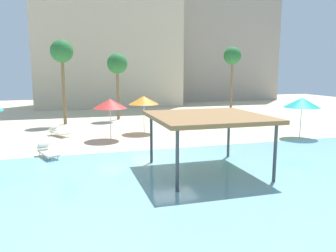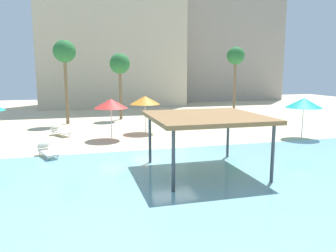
{
  "view_description": "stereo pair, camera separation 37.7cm",
  "coord_description": "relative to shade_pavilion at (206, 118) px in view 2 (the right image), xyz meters",
  "views": [
    {
      "loc": [
        -5.31,
        -16.73,
        4.53
      ],
      "look_at": [
        0.14,
        2.0,
        1.3
      ],
      "focal_mm": 35.38,
      "sensor_mm": 36.0,
      "label": 1
    },
    {
      "loc": [
        -4.95,
        -16.83,
        4.53
      ],
      "look_at": [
        0.14,
        2.0,
        1.3
      ],
      "focal_mm": 35.38,
      "sensor_mm": 36.0,
      "label": 2
    }
  ],
  "objects": [
    {
      "name": "ground_plane",
      "position": [
        -0.45,
        3.26,
        -2.47
      ],
      "size": [
        80.0,
        80.0,
        0.0
      ],
      "primitive_type": "plane",
      "color": "beige"
    },
    {
      "name": "lagoon_water",
      "position": [
        -0.45,
        -1.99,
        -2.45
      ],
      "size": [
        44.0,
        13.5,
        0.04
      ],
      "primitive_type": "cube",
      "color": "#7AB7C1",
      "rests_on": "ground"
    },
    {
      "name": "shade_pavilion",
      "position": [
        0.0,
        0.0,
        0.0
      ],
      "size": [
        4.89,
        4.89,
        2.62
      ],
      "color": "#42474C",
      "rests_on": "ground"
    },
    {
      "name": "beach_umbrella_teal_0",
      "position": [
        9.27,
        5.55,
        -0.04
      ],
      "size": [
        2.44,
        2.44,
        2.77
      ],
      "color": "silver",
      "rests_on": "ground"
    },
    {
      "name": "beach_umbrella_red_1",
      "position": [
        -3.35,
        8.66,
        -0.07
      ],
      "size": [
        2.28,
        2.28,
        2.72
      ],
      "color": "silver",
      "rests_on": "ground"
    },
    {
      "name": "beach_umbrella_orange_3",
      "position": [
        -0.68,
        10.41,
        -0.05
      ],
      "size": [
        2.21,
        2.21,
        2.73
      ],
      "color": "silver",
      "rests_on": "ground"
    },
    {
      "name": "lounge_chair_0",
      "position": [
        -7.16,
        4.74,
        -2.14
      ],
      "size": [
        1.26,
        1.98,
        0.74
      ],
      "rotation": [
        0.0,
        0.0,
        -1.19
      ],
      "color": "white",
      "rests_on": "ground"
    },
    {
      "name": "lounge_chair_2",
      "position": [
        -6.81,
        10.83,
        -2.14
      ],
      "size": [
        1.52,
        1.92,
        0.74
      ],
      "rotation": [
        0.0,
        0.0,
        -1.01
      ],
      "color": "white",
      "rests_on": "ground"
    },
    {
      "name": "palm_tree_0",
      "position": [
        11.05,
        19.49,
        3.51
      ],
      "size": [
        1.9,
        1.9,
        7.14
      ],
      "color": "brown",
      "rests_on": "ground"
    },
    {
      "name": "palm_tree_1",
      "position": [
        -6.41,
        16.27,
        3.53
      ],
      "size": [
        1.9,
        1.9,
        7.15
      ],
      "color": "brown",
      "rests_on": "ground"
    },
    {
      "name": "palm_tree_2",
      "position": [
        -1.57,
        17.89,
        2.63
      ],
      "size": [
        1.9,
        1.9,
        6.2
      ],
      "color": "brown",
      "rests_on": "ground"
    },
    {
      "name": "hotel_block_0",
      "position": [
        -0.94,
        31.44,
        7.78
      ],
      "size": [
        18.2,
        8.37,
        20.51
      ],
      "primitive_type": "cube",
      "color": "beige",
      "rests_on": "ground"
    },
    {
      "name": "hotel_block_1",
      "position": [
        14.79,
        37.4,
        6.51
      ],
      "size": [
        22.31,
        9.38,
        17.96
      ],
      "primitive_type": "cube",
      "color": "#9E9384",
      "rests_on": "ground"
    }
  ]
}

